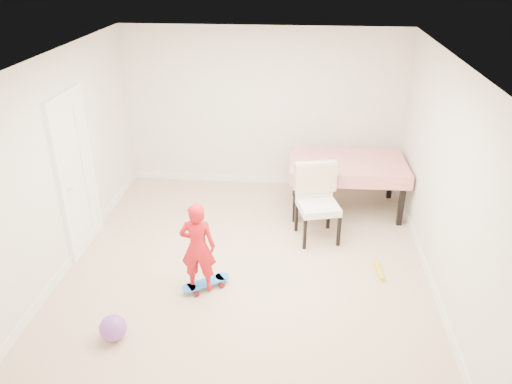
# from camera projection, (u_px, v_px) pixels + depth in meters

# --- Properties ---
(ground) EXTENTS (5.00, 5.00, 0.00)m
(ground) POSITION_uv_depth(u_px,v_px,m) (247.00, 265.00, 6.37)
(ground) COLOR tan
(ground) RESTS_ON ground
(ceiling) EXTENTS (4.50, 5.00, 0.04)m
(ceiling) POSITION_uv_depth(u_px,v_px,m) (245.00, 61.00, 5.23)
(ceiling) COLOR white
(ceiling) RESTS_ON wall_back
(wall_back) EXTENTS (4.50, 0.04, 2.60)m
(wall_back) POSITION_uv_depth(u_px,v_px,m) (263.00, 110.00, 8.01)
(wall_back) COLOR silver
(wall_back) RESTS_ON ground
(wall_front) EXTENTS (4.50, 0.04, 2.60)m
(wall_front) POSITION_uv_depth(u_px,v_px,m) (208.00, 313.00, 3.58)
(wall_front) COLOR silver
(wall_front) RESTS_ON ground
(wall_left) EXTENTS (0.04, 5.00, 2.60)m
(wall_left) POSITION_uv_depth(u_px,v_px,m) (61.00, 165.00, 5.98)
(wall_left) COLOR silver
(wall_left) RESTS_ON ground
(wall_right) EXTENTS (0.04, 5.00, 2.60)m
(wall_right) POSITION_uv_depth(u_px,v_px,m) (443.00, 180.00, 5.61)
(wall_right) COLOR silver
(wall_right) RESTS_ON ground
(door) EXTENTS (0.11, 0.94, 2.11)m
(door) POSITION_uv_depth(u_px,v_px,m) (76.00, 176.00, 6.37)
(door) COLOR white
(door) RESTS_ON ground
(baseboard_back) EXTENTS (4.50, 0.02, 0.12)m
(baseboard_back) POSITION_uv_depth(u_px,v_px,m) (262.00, 179.00, 8.57)
(baseboard_back) COLOR white
(baseboard_back) RESTS_ON ground
(baseboard_left) EXTENTS (0.02, 5.00, 0.12)m
(baseboard_left) POSITION_uv_depth(u_px,v_px,m) (77.00, 252.00, 6.53)
(baseboard_left) COLOR white
(baseboard_left) RESTS_ON ground
(baseboard_right) EXTENTS (0.02, 5.00, 0.12)m
(baseboard_right) POSITION_uv_depth(u_px,v_px,m) (427.00, 271.00, 6.16)
(baseboard_right) COLOR white
(baseboard_right) RESTS_ON ground
(dining_table) EXTENTS (1.73, 1.11, 0.81)m
(dining_table) POSITION_uv_depth(u_px,v_px,m) (346.00, 185.00, 7.56)
(dining_table) COLOR red
(dining_table) RESTS_ON ground
(dining_chair) EXTENTS (0.72, 0.78, 1.06)m
(dining_chair) POSITION_uv_depth(u_px,v_px,m) (318.00, 204.00, 6.73)
(dining_chair) COLOR silver
(dining_chair) RESTS_ON ground
(skateboard) EXTENTS (0.61, 0.53, 0.09)m
(skateboard) POSITION_uv_depth(u_px,v_px,m) (206.00, 285.00, 5.93)
(skateboard) COLOR blue
(skateboard) RESTS_ON ground
(child) EXTENTS (0.41, 0.28, 1.12)m
(child) POSITION_uv_depth(u_px,v_px,m) (198.00, 250.00, 5.67)
(child) COLOR red
(child) RESTS_ON ground
(balloon) EXTENTS (0.28, 0.28, 0.28)m
(balloon) POSITION_uv_depth(u_px,v_px,m) (113.00, 328.00, 5.12)
(balloon) COLOR purple
(balloon) RESTS_ON ground
(foam_toy) EXTENTS (0.10, 0.40, 0.06)m
(foam_toy) POSITION_uv_depth(u_px,v_px,m) (379.00, 270.00, 6.22)
(foam_toy) COLOR yellow
(foam_toy) RESTS_ON ground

